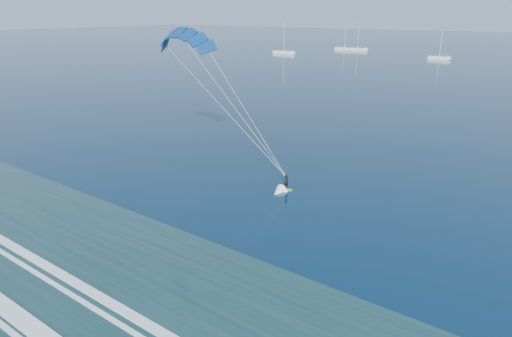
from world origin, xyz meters
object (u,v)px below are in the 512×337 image
at_px(sailboat_7, 439,58).
at_px(kitesurfer_rig, 232,104).
at_px(sailboat_1, 357,49).
at_px(sailboat_0, 284,52).
at_px(sailboat_8, 344,49).

bearing_deg(sailboat_7, kitesurfer_rig, -81.85).
relative_size(sailboat_1, sailboat_7, 1.18).
xyz_separation_m(sailboat_0, sailboat_7, (59.06, 13.95, -0.01)).
distance_m(kitesurfer_rig, sailboat_1, 175.33).
distance_m(sailboat_0, sailboat_1, 37.84).
height_order(sailboat_1, sailboat_8, sailboat_1).
distance_m(kitesurfer_rig, sailboat_0, 152.94).
distance_m(sailboat_7, sailboat_8, 51.54).
height_order(kitesurfer_rig, sailboat_8, kitesurfer_rig).
bearing_deg(sailboat_1, sailboat_8, -177.55).
bearing_deg(kitesurfer_rig, sailboat_7, 98.15).
bearing_deg(sailboat_0, kitesurfer_rig, -58.55).
height_order(sailboat_0, sailboat_7, sailboat_0).
xyz_separation_m(kitesurfer_rig, sailboat_0, (-79.71, 130.30, -7.64)).
bearing_deg(kitesurfer_rig, sailboat_1, 110.76).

